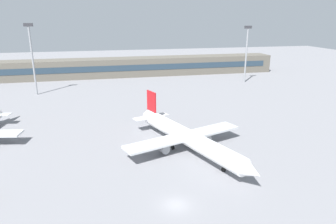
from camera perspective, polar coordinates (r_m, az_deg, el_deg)
ground_plane at (r=87.32m, az=-5.00°, el=-2.22°), size 400.00×400.00×0.00m
terminal_building at (r=158.33m, az=-8.88°, el=8.16°), size 159.70×12.13×9.00m
airplane_near at (r=69.32m, az=3.65°, el=-4.68°), size 29.05×40.62×10.40m
floodlight_tower_west at (r=144.68m, az=14.29°, el=11.01°), size 3.20×0.80×25.06m
floodlight_tower_east at (r=127.71m, az=-23.82°, el=9.69°), size 3.20×0.80×26.66m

